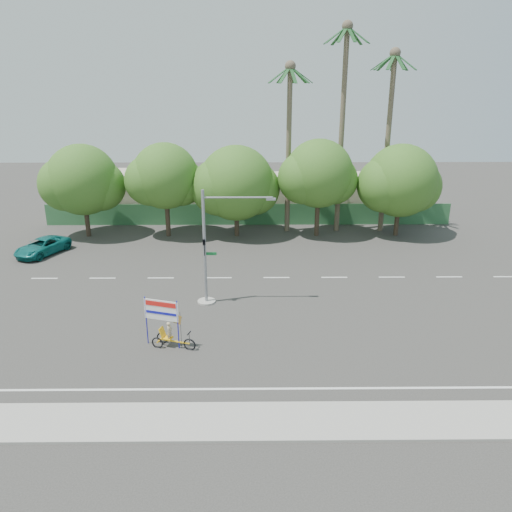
{
  "coord_description": "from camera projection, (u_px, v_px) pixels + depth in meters",
  "views": [
    {
      "loc": [
        0.27,
        -24.0,
        12.83
      ],
      "look_at": [
        0.53,
        2.56,
        3.5
      ],
      "focal_mm": 35.0,
      "sensor_mm": 36.0,
      "label": 1
    }
  ],
  "objects": [
    {
      "name": "trike_billboard",
      "position": [
        167.0,
        327.0,
        25.17
      ],
      "size": [
        2.62,
        1.1,
        2.67
      ],
      "rotation": [
        0.0,
        0.0,
        -0.3
      ],
      "color": "black",
      "rests_on": "ground"
    },
    {
      "name": "tree_right",
      "position": [
        318.0,
        176.0,
        42.2
      ],
      "size": [
        6.9,
        5.8,
        8.36
      ],
      "color": "#473828",
      "rests_on": "ground"
    },
    {
      "name": "tree_left",
      "position": [
        165.0,
        178.0,
        42.14
      ],
      "size": [
        6.66,
        5.6,
        8.07
      ],
      "color": "#473828",
      "rests_on": "ground"
    },
    {
      "name": "traffic_signal",
      "position": [
        210.0,
        257.0,
        29.66
      ],
      "size": [
        4.72,
        1.1,
        7.0
      ],
      "color": "gray",
      "rests_on": "ground"
    },
    {
      "name": "tree_far_left",
      "position": [
        82.0,
        182.0,
        42.17
      ],
      "size": [
        7.14,
        6.0,
        7.96
      ],
      "color": "#473828",
      "rests_on": "ground"
    },
    {
      "name": "tree_center",
      "position": [
        236.0,
        185.0,
        42.39
      ],
      "size": [
        7.62,
        6.4,
        7.85
      ],
      "color": "#473828",
      "rests_on": "ground"
    },
    {
      "name": "building_left",
      "position": [
        150.0,
        194.0,
        50.67
      ],
      "size": [
        12.0,
        8.0,
        4.0
      ],
      "primitive_type": "cube",
      "color": "beige",
      "rests_on": "ground"
    },
    {
      "name": "sidewalk_near",
      "position": [
        245.0,
        421.0,
        19.8
      ],
      "size": [
        50.0,
        2.4,
        0.12
      ],
      "primitive_type": "cube",
      "color": "gray",
      "rests_on": "ground"
    },
    {
      "name": "tree_far_right",
      "position": [
        400.0,
        183.0,
        42.46
      ],
      "size": [
        7.38,
        6.2,
        7.94
      ],
      "color": "#473828",
      "rests_on": "ground"
    },
    {
      "name": "fence",
      "position": [
        248.0,
        214.0,
        46.85
      ],
      "size": [
        38.0,
        0.08,
        2.0
      ],
      "primitive_type": "cube",
      "color": "#336B3D",
      "rests_on": "ground"
    },
    {
      "name": "palm_short",
      "position": [
        289.0,
        131.0,
        42.39
      ],
      "size": [
        3.73,
        3.79,
        14.45
      ],
      "color": "#70604C",
      "rests_on": "ground"
    },
    {
      "name": "palm_mid",
      "position": [
        389.0,
        124.0,
        42.29
      ],
      "size": [
        3.73,
        3.79,
        15.45
      ],
      "color": "#70604C",
      "rests_on": "ground"
    },
    {
      "name": "pickup_truck",
      "position": [
        42.0,
        247.0,
        38.9
      ],
      "size": [
        3.78,
        5.05,
        1.28
      ],
      "primitive_type": "imported",
      "rotation": [
        0.0,
        0.0,
        -0.41
      ],
      "color": "#0E6662",
      "rests_on": "ground"
    },
    {
      "name": "ground",
      "position": [
        247.0,
        333.0,
        26.89
      ],
      "size": [
        120.0,
        120.0,
        0.0
      ],
      "primitive_type": "plane",
      "color": "#33302D",
      "rests_on": "ground"
    },
    {
      "name": "building_right",
      "position": [
        327.0,
        196.0,
        50.9
      ],
      "size": [
        14.0,
        8.0,
        3.6
      ],
      "primitive_type": "cube",
      "color": "beige",
      "rests_on": "ground"
    },
    {
      "name": "palm_tall",
      "position": [
        343.0,
        111.0,
        41.9
      ],
      "size": [
        3.73,
        3.79,
        17.45
      ],
      "color": "#70604C",
      "rests_on": "ground"
    }
  ]
}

